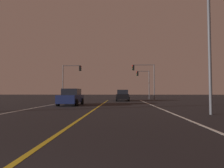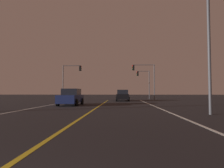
% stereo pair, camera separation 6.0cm
% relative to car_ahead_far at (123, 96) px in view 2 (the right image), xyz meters
% --- Properties ---
extents(lane_edge_right, '(0.16, 36.19, 0.01)m').
position_rel_car_ahead_far_xyz_m(lane_edge_right, '(2.93, -16.11, -0.82)').
color(lane_edge_right, silver).
rests_on(lane_edge_right, ground).
extents(lane_edge_left, '(0.16, 36.19, 0.01)m').
position_rel_car_ahead_far_xyz_m(lane_edge_left, '(-7.68, -16.11, -0.82)').
color(lane_edge_left, silver).
rests_on(lane_edge_left, ground).
extents(lane_center_divider, '(0.16, 36.19, 0.01)m').
position_rel_car_ahead_far_xyz_m(lane_center_divider, '(-2.38, -16.11, -0.82)').
color(lane_center_divider, gold).
rests_on(lane_center_divider, ground).
extents(car_ahead_far, '(2.02, 4.30, 1.70)m').
position_rel_car_ahead_far_xyz_m(car_ahead_far, '(0.00, 0.00, 0.00)').
color(car_ahead_far, black).
rests_on(car_ahead_far, ground).
extents(car_oncoming, '(2.02, 4.30, 1.70)m').
position_rel_car_ahead_far_xyz_m(car_oncoming, '(-5.44, -9.63, 0.00)').
color(car_oncoming, black).
rests_on(car_oncoming, ground).
extents(traffic_light_near_right, '(3.74, 0.36, 5.93)m').
position_rel_car_ahead_far_xyz_m(traffic_light_near_right, '(3.58, 2.49, 3.59)').
color(traffic_light_near_right, '#4C4C51').
rests_on(traffic_light_near_right, ground).
extents(traffic_light_near_left, '(3.24, 0.36, 5.88)m').
position_rel_car_ahead_far_xyz_m(traffic_light_near_left, '(-8.58, 2.49, 3.52)').
color(traffic_light_near_left, '#4C4C51').
rests_on(traffic_light_near_left, ground).
extents(traffic_light_far_right, '(2.54, 0.36, 5.48)m').
position_rel_car_ahead_far_xyz_m(traffic_light_far_right, '(4.14, 7.99, 3.21)').
color(traffic_light_far_right, '#4C4C51').
rests_on(traffic_light_far_right, ground).
extents(street_lamp_right_near, '(1.89, 0.44, 7.77)m').
position_rel_car_ahead_far_xyz_m(street_lamp_right_near, '(4.65, -17.34, 4.11)').
color(street_lamp_right_near, '#4C4C51').
rests_on(street_lamp_right_near, ground).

